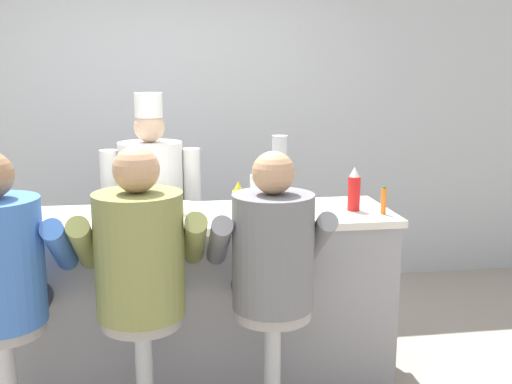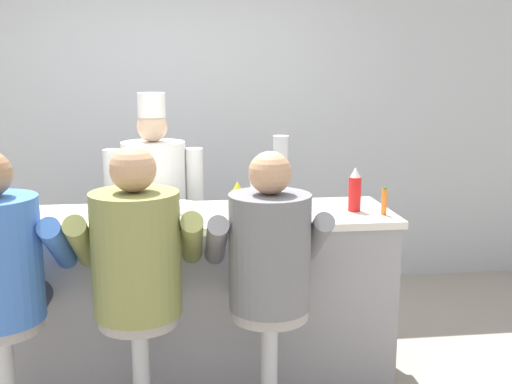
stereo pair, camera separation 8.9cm
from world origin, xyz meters
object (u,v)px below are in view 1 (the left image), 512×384
at_px(water_pitcher_clear, 261,193).
at_px(breakfast_plate, 154,222).
at_px(diner_seated_blue, 0,272).
at_px(diner_seated_grey, 272,261).
at_px(cook_in_whites_near, 152,207).
at_px(coffee_mug_tan, 4,218).
at_px(mustard_bottle_yellow, 238,202).
at_px(cereal_bowl, 180,208).
at_px(ketchup_bottle_red, 354,190).
at_px(cup_stack_steel, 279,170).
at_px(hot_sauce_bottle_orange, 384,201).
at_px(diner_seated_olive, 140,264).

distance_m(water_pitcher_clear, breakfast_plate, 0.63).
bearing_deg(diner_seated_blue, diner_seated_grey, -0.06).
bearing_deg(water_pitcher_clear, cook_in_whites_near, 135.39).
bearing_deg(water_pitcher_clear, diner_seated_blue, -155.17).
relative_size(water_pitcher_clear, coffee_mug_tan, 1.64).
distance_m(coffee_mug_tan, diner_seated_blue, 0.44).
xyz_separation_m(mustard_bottle_yellow, diner_seated_blue, (-1.11, -0.40, -0.19)).
xyz_separation_m(cereal_bowl, coffee_mug_tan, (-0.88, -0.18, 0.02)).
distance_m(ketchup_bottle_red, cup_stack_steel, 0.45).
bearing_deg(hot_sauce_bottle_orange, coffee_mug_tan, 179.83).
bearing_deg(ketchup_bottle_red, cook_in_whites_near, 149.05).
height_order(ketchup_bottle_red, diner_seated_grey, diner_seated_grey).
distance_m(hot_sauce_bottle_orange, cereal_bowl, 1.12).
bearing_deg(mustard_bottle_yellow, water_pitcher_clear, 50.20).
height_order(ketchup_bottle_red, hot_sauce_bottle_orange, ketchup_bottle_red).
bearing_deg(mustard_bottle_yellow, hot_sauce_bottle_orange, -0.11).
bearing_deg(cook_in_whites_near, ketchup_bottle_red, -30.95).
xyz_separation_m(ketchup_bottle_red, cook_in_whites_near, (-1.14, 0.68, -0.21)).
relative_size(ketchup_bottle_red, cup_stack_steel, 0.61).
bearing_deg(diner_seated_grey, cup_stack_steel, 76.57).
bearing_deg(diner_seated_blue, mustard_bottle_yellow, 20.01).
bearing_deg(diner_seated_grey, coffee_mug_tan, 162.36).
relative_size(water_pitcher_clear, diner_seated_grey, 0.14).
bearing_deg(mustard_bottle_yellow, breakfast_plate, -175.34).
height_order(water_pitcher_clear, cup_stack_steel, cup_stack_steel).
relative_size(cereal_bowl, coffee_mug_tan, 1.32).
bearing_deg(cook_in_whites_near, breakfast_plate, -88.08).
distance_m(mustard_bottle_yellow, diner_seated_blue, 1.20).
bearing_deg(breakfast_plate, diner_seated_grey, -33.94).
bearing_deg(diner_seated_blue, ketchup_bottle_red, 16.03).
bearing_deg(cup_stack_steel, ketchup_bottle_red, -30.51).
bearing_deg(diner_seated_grey, cook_in_whites_near, 115.80).
distance_m(hot_sauce_bottle_orange, breakfast_plate, 1.25).
xyz_separation_m(breakfast_plate, cup_stack_steel, (0.73, 0.37, 0.19)).
bearing_deg(breakfast_plate, cook_in_whites_near, 91.92).
relative_size(breakfast_plate, cook_in_whites_near, 0.14).
height_order(cereal_bowl, diner_seated_grey, diner_seated_grey).
height_order(coffee_mug_tan, cook_in_whites_near, cook_in_whites_near).
distance_m(ketchup_bottle_red, diner_seated_grey, 0.79).
bearing_deg(ketchup_bottle_red, breakfast_plate, -172.69).
distance_m(ketchup_bottle_red, diner_seated_olive, 1.29).
relative_size(mustard_bottle_yellow, coffee_mug_tan, 1.65).
relative_size(cup_stack_steel, diner_seated_blue, 0.28).
bearing_deg(diner_seated_grey, hot_sauce_bottle_orange, 30.20).
bearing_deg(mustard_bottle_yellow, cup_stack_steel, 49.53).
xyz_separation_m(breakfast_plate, diner_seated_blue, (-0.67, -0.37, -0.11)).
height_order(hot_sauce_bottle_orange, cereal_bowl, hot_sauce_bottle_orange).
relative_size(hot_sauce_bottle_orange, diner_seated_olive, 0.11).
relative_size(ketchup_bottle_red, mustard_bottle_yellow, 1.21).
height_order(coffee_mug_tan, diner_seated_blue, diner_seated_blue).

